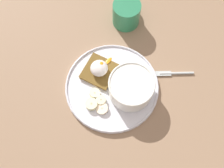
{
  "coord_description": "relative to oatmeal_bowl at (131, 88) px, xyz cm",
  "views": [
    {
      "loc": [
        21.25,
        14.94,
        73.36
      ],
      "look_at": [
        0.0,
        0.0,
        5.0
      ],
      "focal_mm": 40.0,
      "sensor_mm": 36.0,
      "label": 1
    }
  ],
  "objects": [
    {
      "name": "oatmeal_bowl",
      "position": [
        0.0,
        0.0,
        0.0
      ],
      "size": [
        13.1,
        13.1,
        6.98
      ],
      "color": "white",
      "rests_on": "plate"
    },
    {
      "name": "toast_slice",
      "position": [
        0.2,
        -11.16,
        -2.7
      ],
      "size": [
        10.47,
        10.47,
        1.28
      ],
      "color": "brown",
      "rests_on": "plate"
    },
    {
      "name": "banana_slice_front",
      "position": [
        6.67,
        -8.14,
        -2.75
      ],
      "size": [
        3.36,
        3.23,
        1.59
      ],
      "color": "#F6ECBE",
      "rests_on": "plate"
    },
    {
      "name": "banana_slice_left",
      "position": [
        9.93,
        -6.9,
        -2.63
      ],
      "size": [
        4.91,
        4.96,
        1.75
      ],
      "color": "#EEEBB6",
      "rests_on": "plate"
    },
    {
      "name": "coffee_mug",
      "position": [
        -20.64,
        -15.41,
        -0.18
      ],
      "size": [
        11.96,
        8.93,
        8.26
      ],
      "color": "#2C8458",
      "rests_on": "ground_plane"
    },
    {
      "name": "banana_slice_back",
      "position": [
        7.34,
        -5.25,
        -2.74
      ],
      "size": [
        4.13,
        4.15,
        1.44
      ],
      "color": "#EEEABC",
      "rests_on": "plate"
    },
    {
      "name": "ground_plane",
      "position": [
        1.77,
        -5.38,
        -5.42
      ],
      "size": [
        120.0,
        120.0,
        2.0
      ],
      "primitive_type": "cube",
      "color": "#97775B",
      "rests_on": "ground"
    },
    {
      "name": "plate",
      "position": [
        1.77,
        -5.38,
        -3.63
      ],
      "size": [
        28.24,
        28.24,
        1.6
      ],
      "color": "white",
      "rests_on": "ground_plane"
    },
    {
      "name": "banana_slice_right",
      "position": [
        9.2,
        -3.67,
        -2.83
      ],
      "size": [
        4.99,
        5.0,
        1.41
      ],
      "color": "#FCE8C6",
      "rests_on": "plate"
    },
    {
      "name": "knife",
      "position": [
        -12.44,
        7.0,
        -4.02
      ],
      "size": [
        9.26,
        11.96,
        0.8
      ],
      "color": "silver",
      "rests_on": "ground_plane"
    },
    {
      "name": "poached_egg",
      "position": [
        0.08,
        -11.15,
        -0.35
      ],
      "size": [
        8.32,
        5.23,
        3.6
      ],
      "color": "white",
      "rests_on": "toast_slice"
    }
  ]
}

